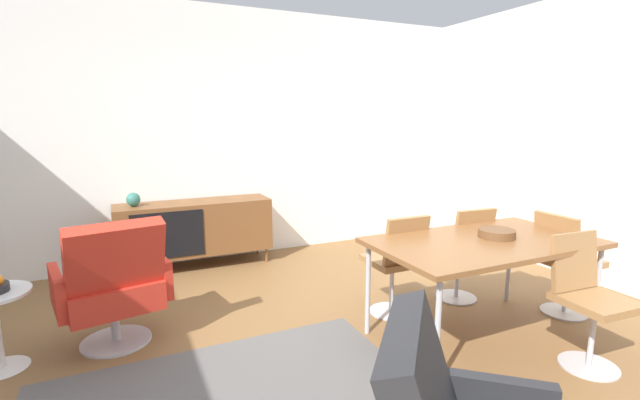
{
  "coord_description": "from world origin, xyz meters",
  "views": [
    {
      "loc": [
        -1.03,
        -2.45,
        1.6
      ],
      "look_at": [
        0.34,
        0.48,
        1.0
      ],
      "focal_mm": 24.77,
      "sensor_mm": 36.0,
      "label": 1
    }
  ],
  "objects_px": {
    "dining_table": "(484,246)",
    "wooden_bowl_on_table": "(497,233)",
    "sideboard": "(195,227)",
    "vase_cobalt": "(133,200)",
    "dining_chair_far_end": "(564,260)",
    "lounge_chair_red": "(113,283)",
    "dining_chair_back_right": "(463,250)",
    "dining_chair_front_right": "(588,295)",
    "dining_chair_back_left": "(397,260)"
  },
  "relations": [
    {
      "from": "wooden_bowl_on_table",
      "to": "sideboard",
      "type": "bearing_deg",
      "value": 125.4
    },
    {
      "from": "sideboard",
      "to": "dining_chair_back_right",
      "type": "distance_m",
      "value": 2.75
    },
    {
      "from": "sideboard",
      "to": "dining_chair_front_right",
      "type": "distance_m",
      "value": 3.63
    },
    {
      "from": "dining_chair_front_right",
      "to": "sideboard",
      "type": "bearing_deg",
      "value": 123.01
    },
    {
      "from": "dining_chair_back_left",
      "to": "dining_chair_far_end",
      "type": "distance_m",
      "value": 1.36
    },
    {
      "from": "dining_chair_far_end",
      "to": "lounge_chair_red",
      "type": "height_order",
      "value": "lounge_chair_red"
    },
    {
      "from": "dining_table",
      "to": "wooden_bowl_on_table",
      "type": "bearing_deg",
      "value": 5.77
    },
    {
      "from": "lounge_chair_red",
      "to": "dining_chair_back_right",
      "type": "bearing_deg",
      "value": -8.5
    },
    {
      "from": "dining_chair_back_right",
      "to": "lounge_chair_red",
      "type": "distance_m",
      "value": 2.8
    },
    {
      "from": "vase_cobalt",
      "to": "dining_chair_far_end",
      "type": "distance_m",
      "value": 3.99
    },
    {
      "from": "sideboard",
      "to": "wooden_bowl_on_table",
      "type": "relative_size",
      "value": 6.15
    },
    {
      "from": "vase_cobalt",
      "to": "dining_chair_back_left",
      "type": "bearing_deg",
      "value": -46.01
    },
    {
      "from": "dining_chair_front_right",
      "to": "dining_chair_far_end",
      "type": "distance_m",
      "value": 0.77
    },
    {
      "from": "dining_table",
      "to": "sideboard",
      "type": "bearing_deg",
      "value": 123.15
    },
    {
      "from": "sideboard",
      "to": "dining_chair_front_right",
      "type": "height_order",
      "value": "dining_chair_front_right"
    },
    {
      "from": "sideboard",
      "to": "dining_chair_back_left",
      "type": "relative_size",
      "value": 1.87
    },
    {
      "from": "dining_table",
      "to": "wooden_bowl_on_table",
      "type": "relative_size",
      "value": 6.15
    },
    {
      "from": "dining_table",
      "to": "wooden_bowl_on_table",
      "type": "xyz_separation_m",
      "value": [
        0.13,
        0.01,
        0.07
      ]
    },
    {
      "from": "dining_chair_front_right",
      "to": "vase_cobalt",
      "type": "bearing_deg",
      "value": 130.1
    },
    {
      "from": "sideboard",
      "to": "lounge_chair_red",
      "type": "distance_m",
      "value": 1.71
    },
    {
      "from": "wooden_bowl_on_table",
      "to": "dining_chair_back_right",
      "type": "bearing_deg",
      "value": 68.79
    },
    {
      "from": "lounge_chair_red",
      "to": "sideboard",
      "type": "bearing_deg",
      "value": 62.01
    },
    {
      "from": "dining_table",
      "to": "dining_chair_front_right",
      "type": "xyz_separation_m",
      "value": [
        0.35,
        -0.56,
        -0.23
      ]
    },
    {
      "from": "dining_table",
      "to": "lounge_chair_red",
      "type": "height_order",
      "value": "lounge_chair_red"
    },
    {
      "from": "dining_chair_far_end",
      "to": "lounge_chair_red",
      "type": "distance_m",
      "value": 3.45
    },
    {
      "from": "dining_chair_front_right",
      "to": "lounge_chair_red",
      "type": "relative_size",
      "value": 0.9
    },
    {
      "from": "dining_table",
      "to": "dining_chair_front_right",
      "type": "distance_m",
      "value": 0.7
    },
    {
      "from": "dining_chair_back_right",
      "to": "sideboard",
      "type": "bearing_deg",
      "value": 135.63
    },
    {
      "from": "dining_table",
      "to": "wooden_bowl_on_table",
      "type": "distance_m",
      "value": 0.15
    },
    {
      "from": "dining_chair_front_right",
      "to": "dining_chair_back_right",
      "type": "xyz_separation_m",
      "value": [
        -0.01,
        1.12,
        0.0
      ]
    },
    {
      "from": "dining_chair_front_right",
      "to": "dining_chair_far_end",
      "type": "height_order",
      "value": "same"
    },
    {
      "from": "dining_chair_far_end",
      "to": "dining_table",
      "type": "bearing_deg",
      "value": -179.96
    },
    {
      "from": "dining_chair_front_right",
      "to": "dining_chair_back_right",
      "type": "height_order",
      "value": "same"
    },
    {
      "from": "sideboard",
      "to": "dining_table",
      "type": "xyz_separation_m",
      "value": [
        1.62,
        -2.48,
        0.26
      ]
    },
    {
      "from": "wooden_bowl_on_table",
      "to": "dining_chair_back_right",
      "type": "relative_size",
      "value": 0.3
    },
    {
      "from": "dining_chair_back_right",
      "to": "wooden_bowl_on_table",
      "type": "bearing_deg",
      "value": -111.21
    },
    {
      "from": "vase_cobalt",
      "to": "wooden_bowl_on_table",
      "type": "bearing_deg",
      "value": -46.53
    },
    {
      "from": "vase_cobalt",
      "to": "wooden_bowl_on_table",
      "type": "height_order",
      "value": "vase_cobalt"
    },
    {
      "from": "vase_cobalt",
      "to": "wooden_bowl_on_table",
      "type": "xyz_separation_m",
      "value": [
        2.34,
        -2.47,
        -0.02
      ]
    },
    {
      "from": "vase_cobalt",
      "to": "dining_chair_front_right",
      "type": "relative_size",
      "value": 0.16
    },
    {
      "from": "dining_chair_front_right",
      "to": "dining_chair_back_left",
      "type": "height_order",
      "value": "same"
    },
    {
      "from": "vase_cobalt",
      "to": "lounge_chair_red",
      "type": "distance_m",
      "value": 1.56
    },
    {
      "from": "sideboard",
      "to": "dining_chair_far_end",
      "type": "distance_m",
      "value": 3.53
    },
    {
      "from": "dining_chair_back_right",
      "to": "lounge_chair_red",
      "type": "bearing_deg",
      "value": 171.5
    },
    {
      "from": "sideboard",
      "to": "wooden_bowl_on_table",
      "type": "height_order",
      "value": "wooden_bowl_on_table"
    },
    {
      "from": "lounge_chair_red",
      "to": "wooden_bowl_on_table",
      "type": "bearing_deg",
      "value": -20.56
    },
    {
      "from": "sideboard",
      "to": "dining_table",
      "type": "height_order",
      "value": "dining_table"
    },
    {
      "from": "dining_chair_back_left",
      "to": "vase_cobalt",
      "type": "bearing_deg",
      "value": 133.99
    },
    {
      "from": "vase_cobalt",
      "to": "dining_table",
      "type": "bearing_deg",
      "value": -48.36
    },
    {
      "from": "dining_table",
      "to": "dining_chair_back_right",
      "type": "height_order",
      "value": "dining_chair_back_right"
    }
  ]
}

